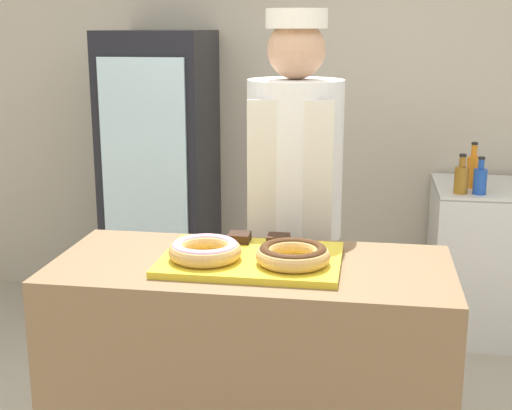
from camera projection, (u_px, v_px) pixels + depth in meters
wall_back at (309, 91)px, 4.38m from camera, size 8.00×0.06×2.70m
display_counter at (252, 388)px, 2.56m from camera, size 1.37×0.62×0.95m
serving_tray at (251, 260)px, 2.44m from camera, size 0.61×0.43×0.02m
donut_light_glaze at (205, 250)px, 2.40m from camera, size 0.25×0.25×0.06m
donut_chocolate_glaze at (293, 254)px, 2.35m from camera, size 0.25×0.25×0.06m
brownie_back_left at (239, 237)px, 2.60m from camera, size 0.08×0.08×0.03m
brownie_back_right at (278, 239)px, 2.57m from camera, size 0.08×0.08×0.03m
baker_person at (294, 216)px, 3.02m from camera, size 0.40×0.40×1.81m
beverage_fridge at (161, 177)px, 4.27m from camera, size 0.59×0.65×1.72m
chest_freezer at (512, 261)px, 4.06m from camera, size 0.90×0.63×0.87m
bottle_amber at (461, 178)px, 3.77m from camera, size 0.07×0.07×0.21m
bottle_blue at (480, 180)px, 3.76m from camera, size 0.07×0.07×0.20m
bottle_orange at (473, 170)px, 3.91m from camera, size 0.07×0.07×0.25m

